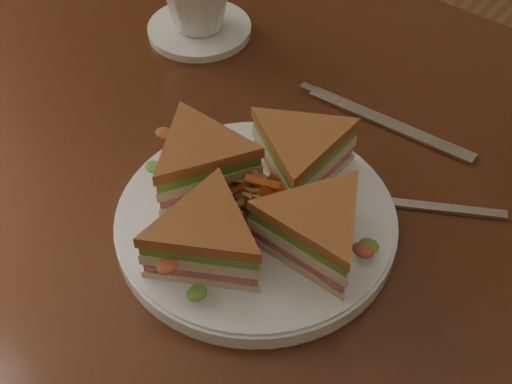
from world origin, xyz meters
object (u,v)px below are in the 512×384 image
plate (256,222)px  knife (378,119)px  table (285,241)px  sandwich_wedges (256,196)px  saucer (200,29)px  spoon (366,199)px

plate → knife: size_ratio=1.25×
table → sandwich_wedges: (0.02, -0.07, 0.14)m
knife → sandwich_wedges: bearing=-96.0°
knife → saucer: size_ratio=1.63×
plate → spoon: size_ratio=1.63×
table → knife: bearing=80.7°
plate → knife: plate is taller
plate → knife: bearing=88.1°
plate → saucer: plate is taller
table → knife: 0.17m
table → sandwich_wedges: size_ratio=4.65×
spoon → sandwich_wedges: bearing=-154.2°
table → plate: bearing=-77.5°
spoon → knife: bearing=86.9°
spoon → knife: spoon is taller
plate → saucer: (-0.26, 0.21, -0.00)m
plate → sandwich_wedges: size_ratio=1.04×
knife → table: bearing=-103.4°
sandwich_wedges → table: bearing=102.5°
sandwich_wedges → saucer: sandwich_wedges is taller
table → saucer: size_ratio=9.09×
sandwich_wedges → spoon: size_ratio=1.57×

